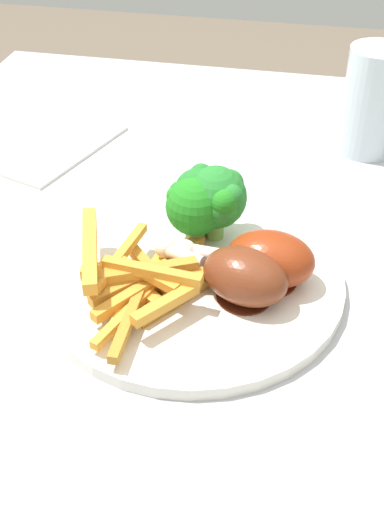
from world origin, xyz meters
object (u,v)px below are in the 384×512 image
dining_table (186,366)px  water_glass (372,101)px  dinner_plate (192,279)px  broccoli_floret_front (203,208)px  chicken_drumstick_far (240,275)px  broccoli_floret_middle (218,198)px  broccoli_floret_back (193,192)px  chicken_drumstick_near (266,262)px  carrot_fries_pile (138,281)px

dining_table → water_glass: size_ratio=8.08×
dinner_plate → broccoli_floret_front: broccoli_floret_front is taller
chicken_drumstick_far → water_glass: water_glass is taller
broccoli_floret_middle → broccoli_floret_back: bearing=-96.6°
chicken_drumstick_near → chicken_drumstick_far: same height
broccoli_floret_front → carrot_fries_pile: bearing=-25.5°
carrot_fries_pile → broccoli_floret_back: bearing=164.7°
broccoli_floret_front → broccoli_floret_middle: broccoli_floret_middle is taller
broccoli_floret_back → chicken_drumstick_far: (0.08, 0.06, -0.02)m
broccoli_floret_back → dining_table: bearing=4.9°
dinner_plate → chicken_drumstick_near: size_ratio=2.18×
broccoli_floret_middle → water_glass: bearing=148.9°
broccoli_floret_middle → chicken_drumstick_far: broccoli_floret_middle is taller
dining_table → broccoli_floret_back: bearing=-175.1°
carrot_fries_pile → chicken_drumstick_far: size_ratio=1.34×
dining_table → carrot_fries_pile: size_ratio=5.81×
dining_table → chicken_drumstick_far: size_ratio=7.80×
broccoli_floret_back → chicken_drumstick_far: bearing=34.9°
broccoli_floret_middle → broccoli_floret_back: size_ratio=1.07×
broccoli_floret_middle → carrot_fries_pile: size_ratio=0.42×
broccoli_floret_middle → water_glass: water_glass is taller
water_glass → chicken_drumstick_far: bearing=-18.6°
dining_table → dinner_plate: bearing=52.7°
broccoli_floret_front → water_glass: bearing=148.3°
broccoli_floret_middle → chicken_drumstick_far: (0.08, 0.03, -0.02)m
dining_table → broccoli_floret_middle: 0.18m
broccoli_floret_front → dinner_plate: bearing=-0.9°
water_glass → dinner_plate: bearing=-27.5°
carrot_fries_pile → chicken_drumstick_near: 0.11m
dining_table → broccoli_floret_middle: (-0.05, 0.02, 0.17)m
broccoli_floret_back → carrot_fries_pile: broccoli_floret_back is taller
broccoli_floret_middle → chicken_drumstick_far: 0.09m
broccoli_floret_back → broccoli_floret_middle: bearing=83.4°
dining_table → dinner_plate: (0.01, 0.01, 0.12)m
broccoli_floret_front → broccoli_floret_back: broccoli_floret_back is taller
dining_table → chicken_drumstick_near: chicken_drumstick_near is taller
broccoli_floret_front → broccoli_floret_back: bearing=-139.9°
dining_table → broccoli_floret_back: (-0.06, -0.00, 0.17)m
broccoli_floret_back → water_glass: water_glass is taller
water_glass → carrot_fries_pile: bearing=-30.2°
dinner_plate → broccoli_floret_back: 0.08m
chicken_drumstick_far → broccoli_floret_middle: bearing=-157.0°
broccoli_floret_front → broccoli_floret_back: size_ratio=0.98×
broccoli_floret_back → chicken_drumstick_near: broccoli_floret_back is taller
dining_table → broccoli_floret_front: 0.17m
chicken_drumstick_near → water_glass: bearing=163.4°
broccoli_floret_back → water_glass: 0.28m
dining_table → chicken_drumstick_near: 0.17m
broccoli_floret_front → broccoli_floret_middle: (-0.01, 0.01, 0.00)m
dinner_plate → chicken_drumstick_far: bearing=65.6°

